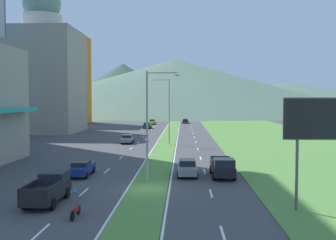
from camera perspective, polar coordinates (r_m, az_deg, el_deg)
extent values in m
plane|color=#424244|center=(32.89, -2.91, -10.09)|extent=(600.00, 600.00, 0.00)
cube|color=#518438|center=(92.25, 0.45, -1.67)|extent=(3.20, 240.00, 0.06)
cube|color=#518438|center=(93.89, 13.12, -1.67)|extent=(24.00, 240.00, 0.06)
cube|color=silver|center=(23.98, -18.01, -15.19)|extent=(0.16, 2.80, 0.01)
cube|color=silver|center=(32.67, -12.18, -10.23)|extent=(0.16, 2.80, 0.01)
cube|color=silver|center=(41.70, -8.92, -7.34)|extent=(0.16, 2.80, 0.01)
cube|color=silver|center=(50.88, -6.85, -5.46)|extent=(0.16, 2.80, 0.01)
cube|color=silver|center=(60.14, -5.42, -4.16)|extent=(0.16, 2.80, 0.01)
cube|color=silver|center=(69.45, -4.38, -3.21)|extent=(0.16, 2.80, 0.01)
cube|color=silver|center=(78.79, -3.58, -2.48)|extent=(0.16, 2.80, 0.01)
cube|color=silver|center=(88.16, -2.96, -1.90)|extent=(0.16, 2.80, 0.01)
cube|color=silver|center=(97.54, -2.45, -1.44)|extent=(0.16, 2.80, 0.01)
cube|color=silver|center=(106.93, -2.04, -1.05)|extent=(0.16, 2.80, 0.01)
cube|color=silver|center=(116.33, -1.69, -0.73)|extent=(0.16, 2.80, 0.01)
cube|color=silver|center=(22.71, 8.00, -16.12)|extent=(0.16, 2.80, 0.01)
cube|color=silver|center=(31.76, 6.27, -10.57)|extent=(0.16, 2.80, 0.01)
cube|color=silver|center=(40.98, 5.34, -7.49)|extent=(0.16, 2.80, 0.01)
cube|color=silver|center=(50.29, 4.76, -5.55)|extent=(0.16, 2.80, 0.01)
cube|color=silver|center=(59.64, 4.37, -4.22)|extent=(0.16, 2.80, 0.01)
cube|color=silver|center=(69.02, 4.08, -3.24)|extent=(0.16, 2.80, 0.01)
cube|color=silver|center=(78.42, 3.86, -2.50)|extent=(0.16, 2.80, 0.01)
cube|color=silver|center=(87.82, 3.69, -1.92)|extent=(0.16, 2.80, 0.01)
cube|color=silver|center=(97.24, 3.55, -1.45)|extent=(0.16, 2.80, 0.01)
cube|color=silver|center=(106.65, 3.44, -1.07)|extent=(0.16, 2.80, 0.01)
cube|color=silver|center=(116.08, 3.34, -0.74)|extent=(0.16, 2.80, 0.01)
cube|color=silver|center=(92.33, -0.64, -1.68)|extent=(0.16, 240.00, 0.01)
cube|color=silver|center=(92.22, 1.54, -1.69)|extent=(0.16, 240.00, 0.01)
cube|color=#9E9384|center=(94.94, -17.73, 5.38)|extent=(16.32, 16.32, 23.42)
cylinder|color=beige|center=(96.48, -17.85, 13.36)|extent=(8.92, 8.92, 3.40)
sphere|color=slate|center=(97.35, -17.89, 15.82)|extent=(8.50, 8.50, 8.50)
cube|color=orange|center=(127.70, -15.72, 5.68)|extent=(17.07, 17.07, 27.62)
cone|color=#3D5647|center=(315.91, -6.60, 4.88)|extent=(123.68, 123.68, 36.70)
cone|color=#516B56|center=(252.36, 1.11, 5.02)|extent=(232.76, 232.76, 33.40)
cone|color=#516B56|center=(294.51, 16.70, 3.30)|extent=(214.44, 214.44, 20.08)
cylinder|color=#99999E|center=(34.99, -3.06, -1.05)|extent=(0.18, 0.18, 9.97)
cylinder|color=#99999E|center=(34.80, -0.88, 6.89)|extent=(2.69, 0.28, 0.10)
ellipsoid|color=silver|center=(34.65, 1.35, 6.58)|extent=(0.56, 0.28, 0.20)
cylinder|color=#99999E|center=(65.36, 0.17, 1.21)|extent=(0.18, 0.18, 10.91)
cylinder|color=#99999E|center=(65.61, -1.14, 5.85)|extent=(3.01, 0.35, 0.10)
ellipsoid|color=silver|center=(65.83, -2.45, 5.66)|extent=(0.56, 0.28, 0.20)
cylinder|color=#4C4C51|center=(27.68, 18.24, -7.57)|extent=(0.20, 0.20, 4.87)
cube|color=black|center=(27.79, 22.41, 0.16)|extent=(5.75, 0.16, 2.61)
cube|color=#4C4C51|center=(27.90, 22.32, 0.17)|extent=(5.95, 0.08, 2.81)
cube|color=slate|center=(67.38, -5.93, -2.86)|extent=(1.81, 4.11, 0.63)
cube|color=black|center=(67.16, -5.95, -2.39)|extent=(1.56, 1.81, 0.53)
cylinder|color=black|center=(68.79, -6.49, -3.01)|extent=(0.22, 0.64, 0.64)
cylinder|color=black|center=(68.55, -5.05, -3.03)|extent=(0.22, 0.64, 0.64)
cylinder|color=black|center=(66.28, -6.83, -3.24)|extent=(0.22, 0.64, 0.64)
cylinder|color=black|center=(66.03, -5.34, -3.25)|extent=(0.22, 0.64, 0.64)
cube|color=black|center=(125.00, 2.54, -0.19)|extent=(1.78, 4.47, 0.62)
cube|color=black|center=(125.15, 2.54, 0.05)|extent=(1.53, 1.97, 0.44)
cylinder|color=black|center=(123.64, 2.94, -0.37)|extent=(0.22, 0.64, 0.64)
cylinder|color=black|center=(123.63, 2.15, -0.37)|extent=(0.22, 0.64, 0.64)
cylinder|color=black|center=(126.40, 2.93, -0.30)|extent=(0.22, 0.64, 0.64)
cylinder|color=black|center=(126.40, 2.15, -0.30)|extent=(0.22, 0.64, 0.64)
cube|color=yellow|center=(119.80, -2.30, -0.30)|extent=(1.76, 4.63, 0.73)
cube|color=black|center=(119.58, -2.31, -0.02)|extent=(1.51, 2.04, 0.48)
cylinder|color=black|center=(121.32, -2.65, -0.44)|extent=(0.22, 0.64, 0.64)
cylinder|color=black|center=(121.19, -1.85, -0.44)|extent=(0.22, 0.64, 0.64)
cylinder|color=black|center=(118.46, -2.76, -0.52)|extent=(0.22, 0.64, 0.64)
cylinder|color=black|center=(118.33, -1.95, -0.52)|extent=(0.22, 0.64, 0.64)
cube|color=#0C5128|center=(102.66, -3.05, -0.84)|extent=(1.87, 4.76, 0.74)
cube|color=black|center=(102.43, -3.07, -0.51)|extent=(1.61, 2.09, 0.48)
cylinder|color=black|center=(104.24, -3.47, -0.99)|extent=(0.22, 0.64, 0.64)
cylinder|color=black|center=(104.07, -2.49, -0.99)|extent=(0.22, 0.64, 0.64)
cylinder|color=black|center=(101.31, -3.64, -1.10)|extent=(0.22, 0.64, 0.64)
cylinder|color=black|center=(101.14, -2.62, -1.10)|extent=(0.22, 0.64, 0.64)
cube|color=slate|center=(38.60, 2.83, -7.13)|extent=(1.80, 4.56, 0.70)
cube|color=black|center=(38.68, 2.83, -6.17)|extent=(1.55, 2.00, 0.54)
cylinder|color=black|center=(37.30, 4.19, -8.04)|extent=(0.22, 0.64, 0.64)
cylinder|color=black|center=(37.28, 1.51, -8.04)|extent=(0.22, 0.64, 0.64)
cylinder|color=black|center=(40.07, 4.05, -7.27)|extent=(0.22, 0.64, 0.64)
cylinder|color=black|center=(40.05, 1.56, -7.27)|extent=(0.22, 0.64, 0.64)
cube|color=navy|center=(39.50, -12.45, -6.96)|extent=(1.73, 4.72, 0.71)
cube|color=black|center=(39.23, -12.53, -6.20)|extent=(1.49, 2.08, 0.41)
cylinder|color=black|center=(41.16, -13.05, -7.07)|extent=(0.22, 0.64, 0.64)
cylinder|color=black|center=(40.76, -10.78, -7.14)|extent=(0.22, 0.64, 0.64)
cylinder|color=black|center=(38.40, -14.21, -7.80)|extent=(0.22, 0.64, 0.64)
cylinder|color=black|center=(37.96, -11.78, -7.90)|extent=(0.22, 0.64, 0.64)
cube|color=black|center=(29.75, -17.22, -10.04)|extent=(2.00, 5.40, 0.80)
cube|color=black|center=(31.06, -16.25, -7.96)|extent=(1.84, 2.00, 0.80)
cube|color=black|center=(28.94, -19.75, -9.19)|extent=(0.10, 3.20, 0.44)
cube|color=black|center=(28.30, -16.17, -9.40)|extent=(0.10, 3.20, 0.44)
cube|color=black|center=(27.19, -19.13, -9.95)|extent=(1.84, 0.10, 0.44)
cylinder|color=black|center=(31.64, -17.88, -10.01)|extent=(0.26, 0.80, 0.80)
cylinder|color=black|center=(31.04, -14.50, -10.21)|extent=(0.26, 0.80, 0.80)
cylinder|color=black|center=(28.71, -20.15, -11.38)|extent=(0.26, 0.80, 0.80)
cylinder|color=black|center=(28.05, -16.44, -11.66)|extent=(0.26, 0.80, 0.80)
cube|color=black|center=(38.34, 7.92, -7.03)|extent=(2.00, 5.40, 0.80)
cube|color=black|center=(36.64, 8.18, -6.22)|extent=(1.84, 2.00, 0.80)
cube|color=black|center=(39.42, 9.14, -5.85)|extent=(0.10, 3.20, 0.44)
cube|color=black|center=(39.24, 6.40, -5.87)|extent=(0.10, 3.20, 0.44)
cube|color=black|center=(40.85, 7.56, -5.53)|extent=(1.84, 0.10, 0.44)
cylinder|color=black|center=(36.94, 9.66, -8.05)|extent=(0.26, 0.80, 0.80)
cylinder|color=black|center=(36.74, 6.66, -8.09)|extent=(0.26, 0.80, 0.80)
cylinder|color=black|center=(40.10, 9.06, -7.18)|extent=(0.26, 0.80, 0.80)
cylinder|color=black|center=(39.92, 6.30, -7.20)|extent=(0.26, 0.80, 0.80)
cylinder|color=black|center=(26.64, -12.90, -12.62)|extent=(0.10, 0.60, 0.60)
cylinder|color=black|center=(25.34, -13.75, -13.44)|extent=(0.12, 0.60, 0.60)
cube|color=maroon|center=(25.94, -13.32, -12.65)|extent=(0.20, 1.12, 0.25)
ellipsoid|color=maroon|center=(26.03, -13.21, -11.78)|extent=(0.24, 0.44, 0.24)
cube|color=#4C4C51|center=(25.66, -13.40, -11.15)|extent=(0.36, 0.28, 0.70)
sphere|color=blue|center=(25.60, -13.38, -10.10)|extent=(0.26, 0.26, 0.26)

